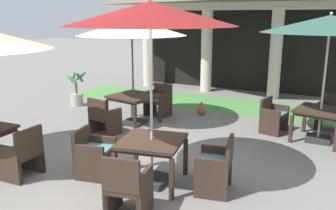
% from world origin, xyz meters
% --- Properties ---
extents(ground_plane, '(60.00, 60.00, 0.00)m').
position_xyz_m(ground_plane, '(0.00, 0.00, 0.00)').
color(ground_plane, gray).
extents(lawn_strip, '(10.27, 1.97, 0.01)m').
position_xyz_m(lawn_strip, '(0.00, 5.61, 0.00)').
color(lawn_strip, '#519347').
rests_on(lawn_strip, ground).
extents(patio_table_near_foreground, '(1.15, 1.15, 0.76)m').
position_xyz_m(patio_table_near_foreground, '(0.63, -0.07, 0.66)').
color(patio_table_near_foreground, '#38281E').
rests_on(patio_table_near_foreground, ground).
extents(patio_umbrella_near_foreground, '(2.61, 2.61, 2.97)m').
position_xyz_m(patio_umbrella_near_foreground, '(0.63, -0.07, 2.70)').
color(patio_umbrella_near_foreground, '#2D2D2D').
rests_on(patio_umbrella_near_foreground, ground).
extents(patio_chair_near_foreground_east, '(0.62, 0.72, 0.88)m').
position_xyz_m(patio_chair_near_foreground_east, '(1.67, 0.12, 0.42)').
color(patio_chair_near_foreground_east, '#38281E').
rests_on(patio_chair_near_foreground_east, ground).
extents(patio_chair_near_foreground_west, '(0.66, 0.66, 0.82)m').
position_xyz_m(patio_chair_near_foreground_west, '(-0.40, -0.26, 0.40)').
color(patio_chair_near_foreground_west, '#38281E').
rests_on(patio_chair_near_foreground_west, ground).
extents(patio_chair_near_foreground_south, '(0.63, 0.63, 0.93)m').
position_xyz_m(patio_chair_near_foreground_south, '(0.83, -1.11, 0.42)').
color(patio_chair_near_foreground_south, '#38281E').
rests_on(patio_chair_near_foreground_south, ground).
extents(patio_table_mid_left, '(1.21, 1.21, 0.76)m').
position_xyz_m(patio_table_mid_left, '(-1.41, 2.65, 0.66)').
color(patio_table_mid_left, '#38281E').
rests_on(patio_table_mid_left, ground).
extents(patio_umbrella_mid_left, '(2.68, 2.68, 2.69)m').
position_xyz_m(patio_umbrella_mid_left, '(-1.41, 2.65, 2.41)').
color(patio_umbrella_mid_left, '#2D2D2D').
rests_on(patio_umbrella_mid_left, ground).
extents(patio_chair_mid_left_south, '(0.69, 0.61, 0.87)m').
position_xyz_m(patio_chair_mid_left_south, '(-1.60, 1.64, 0.40)').
color(patio_chair_mid_left_south, '#38281E').
rests_on(patio_chair_mid_left_south, ground).
extents(patio_chair_mid_left_north, '(0.72, 0.63, 0.86)m').
position_xyz_m(patio_chair_mid_left_north, '(-1.22, 3.65, 0.41)').
color(patio_chair_mid_left_north, '#38281E').
rests_on(patio_chair_mid_left_north, ground).
extents(patio_table_mid_right, '(1.16, 1.16, 0.73)m').
position_xyz_m(patio_table_mid_right, '(2.94, 3.35, 0.64)').
color(patio_table_mid_right, '#38281E').
rests_on(patio_table_mid_right, ground).
extents(patio_umbrella_mid_right, '(2.82, 2.82, 2.77)m').
position_xyz_m(patio_umbrella_mid_right, '(2.94, 3.35, 2.51)').
color(patio_umbrella_mid_right, '#2D2D2D').
rests_on(patio_umbrella_mid_right, ground).
extents(patio_chair_mid_right_west, '(0.60, 0.72, 0.81)m').
position_xyz_m(patio_chair_mid_right_west, '(1.90, 3.55, 0.39)').
color(patio_chair_mid_right_west, '#38281E').
rests_on(patio_chair_mid_right_west, ground).
extents(patio_chair_mid_right_north, '(0.71, 0.60, 0.85)m').
position_xyz_m(patio_chair_mid_right_north, '(3.14, 4.38, 0.41)').
color(patio_chair_mid_right_north, '#38281E').
rests_on(patio_chair_mid_right_north, ground).
extents(patio_chair_far_back_east, '(0.57, 0.61, 0.89)m').
position_xyz_m(patio_chair_far_back_east, '(-1.48, -0.86, 0.41)').
color(patio_chair_far_back_east, '#38281E').
rests_on(patio_chair_far_back_east, ground).
extents(potted_palm_left_edge, '(0.51, 0.52, 1.08)m').
position_xyz_m(potted_palm_left_edge, '(-3.99, 3.50, 0.37)').
color(potted_palm_left_edge, '#B2AD9E').
rests_on(potted_palm_left_edge, ground).
extents(terracotta_urn, '(0.25, 0.25, 0.37)m').
position_xyz_m(terracotta_urn, '(-0.16, 4.22, 0.15)').
color(terracotta_urn, '#9E5633').
rests_on(terracotta_urn, ground).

